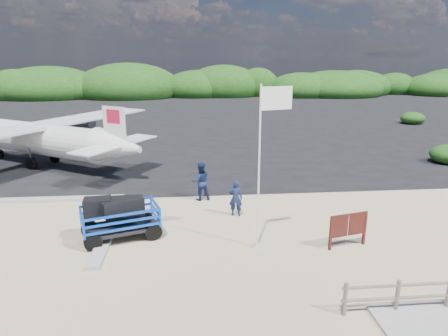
# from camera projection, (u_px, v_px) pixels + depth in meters

# --- Properties ---
(ground) EXTENTS (160.00, 160.00, 0.00)m
(ground) POSITION_uv_depth(u_px,v_px,m) (221.00, 239.00, 15.63)
(ground) COLOR beige
(asphalt_apron) EXTENTS (90.00, 50.00, 0.04)m
(asphalt_apron) POSITION_uv_depth(u_px,v_px,m) (199.00, 119.00, 44.36)
(asphalt_apron) COLOR #B2B2B2
(asphalt_apron) RESTS_ON ground
(vegetation_band) EXTENTS (124.00, 8.00, 4.40)m
(vegetation_band) POSITION_uv_depth(u_px,v_px,m) (195.00, 97.00, 68.30)
(vegetation_band) COLOR #B2B2B2
(vegetation_band) RESTS_ON ground
(fence) EXTENTS (6.40, 2.00, 1.10)m
(fence) POSITION_uv_depth(u_px,v_px,m) (446.00, 309.00, 11.36)
(fence) COLOR #B2B2B2
(fence) RESTS_ON ground
(baggage_cart) EXTENTS (3.54, 2.68, 1.57)m
(baggage_cart) POSITION_uv_depth(u_px,v_px,m) (122.00, 238.00, 15.73)
(baggage_cart) COLOR blue
(baggage_cart) RESTS_ON ground
(flagpole) EXTENTS (1.30, 0.80, 6.04)m
(flagpole) POSITION_uv_depth(u_px,v_px,m) (257.00, 247.00, 15.02)
(flagpole) COLOR white
(flagpole) RESTS_ON ground
(signboard) EXTENTS (1.67, 0.54, 1.38)m
(signboard) POSITION_uv_depth(u_px,v_px,m) (346.00, 247.00, 15.01)
(signboard) COLOR #4F1C16
(signboard) RESTS_ON ground
(crew_a) EXTENTS (0.67, 0.50, 1.66)m
(crew_a) POSITION_uv_depth(u_px,v_px,m) (236.00, 198.00, 17.71)
(crew_a) COLOR #14204D
(crew_a) RESTS_ON ground
(crew_b) EXTENTS (1.05, 0.89, 1.92)m
(crew_b) POSITION_uv_depth(u_px,v_px,m) (201.00, 181.00, 19.63)
(crew_b) COLOR #14204D
(crew_b) RESTS_ON ground
(aircraft_large) EXTENTS (24.58, 24.58, 5.35)m
(aircraft_large) POSITION_uv_depth(u_px,v_px,m) (349.00, 126.00, 40.06)
(aircraft_large) COLOR #B2B2B2
(aircraft_large) RESTS_ON ground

